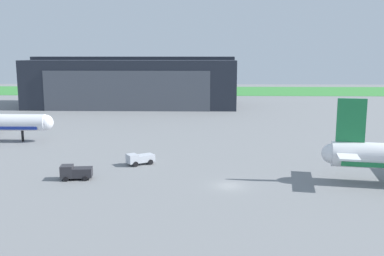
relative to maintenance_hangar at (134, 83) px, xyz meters
name	(u,v)px	position (x,y,z in m)	size (l,w,h in m)	color
ground_plane	(229,186)	(30.87, -101.89, -8.88)	(440.00, 440.00, 0.00)	slate
grass_field_strip	(212,91)	(30.87, 67.41, -8.84)	(440.00, 56.00, 0.08)	#3A873B
maintenance_hangar	(134,83)	(0.00, 0.00, 0.00)	(76.32, 33.15, 18.68)	#232833
stair_truck	(76,172)	(6.48, -99.05, -7.69)	(5.14, 3.07, 2.31)	#2D2D33
fuel_bowser	(140,158)	(15.37, -89.40, -7.77)	(5.31, 4.50, 2.05)	#B7BCC6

